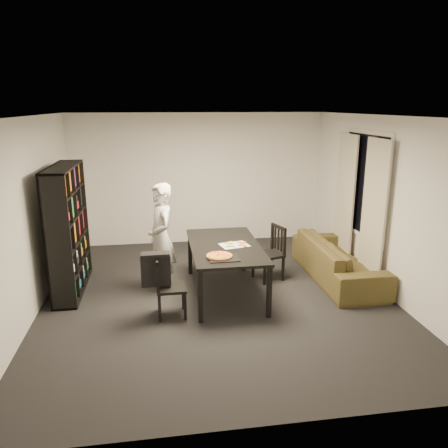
{
  "coord_description": "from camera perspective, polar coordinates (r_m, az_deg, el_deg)",
  "views": [
    {
      "loc": [
        -0.81,
        -5.9,
        2.75
      ],
      "look_at": [
        0.13,
        0.21,
        1.05
      ],
      "focal_mm": 35.0,
      "sensor_mm": 36.0,
      "label": 1
    }
  ],
  "objects": [
    {
      "name": "curtain_right",
      "position": [
        7.88,
        15.51,
        3.1
      ],
      "size": [
        0.03,
        0.7,
        2.25
      ],
      "primitive_type": "cube",
      "color": "beige",
      "rests_on": "room"
    },
    {
      "name": "chair_right",
      "position": [
        7.08,
        6.39,
        -3.24
      ],
      "size": [
        0.52,
        0.52,
        0.88
      ],
      "rotation": [
        0.0,
        0.0,
        -1.25
      ],
      "color": "black",
      "rests_on": "room"
    },
    {
      "name": "pizza_slices",
      "position": [
        6.39,
        1.55,
        -2.64
      ],
      "size": [
        0.44,
        0.4,
        0.01
      ],
      "primitive_type": null,
      "rotation": [
        0.0,
        0.0,
        0.28
      ],
      "color": "gold",
      "rests_on": "dining_table"
    },
    {
      "name": "draped_jacket",
      "position": [
        5.78,
        -8.91,
        -5.72
      ],
      "size": [
        0.39,
        0.17,
        0.46
      ],
      "rotation": [
        0.0,
        0.0,
        1.59
      ],
      "color": "black",
      "rests_on": "chair_left"
    },
    {
      "name": "sofa",
      "position": [
        7.33,
        14.65,
        -4.53
      ],
      "size": [
        0.85,
        2.18,
        0.64
      ],
      "primitive_type": "imported",
      "rotation": [
        0.0,
        0.0,
        1.57
      ],
      "color": "#3E2E18",
      "rests_on": "room"
    },
    {
      "name": "baking_tray",
      "position": [
        5.84,
        -0.03,
        -4.48
      ],
      "size": [
        0.4,
        0.33,
        0.01
      ],
      "primitive_type": "cube",
      "rotation": [
        0.0,
        0.0,
        0.01
      ],
      "color": "black",
      "rests_on": "dining_table"
    },
    {
      "name": "window_pane",
      "position": [
        7.4,
        17.92,
        4.9
      ],
      "size": [
        0.02,
        1.4,
        1.6
      ],
      "primitive_type": "cube",
      "color": "black",
      "rests_on": "room"
    },
    {
      "name": "pepperoni_pizza",
      "position": [
        5.87,
        -0.62,
        -4.18
      ],
      "size": [
        0.35,
        0.35,
        0.03
      ],
      "rotation": [
        0.0,
        0.0,
        -0.31
      ],
      "color": "#A66130",
      "rests_on": "dining_table"
    },
    {
      "name": "curtain_left",
      "position": [
        6.97,
        18.93,
        1.27
      ],
      "size": [
        0.03,
        0.7,
        2.25
      ],
      "primitive_type": "cube",
      "color": "beige",
      "rests_on": "room"
    },
    {
      "name": "chair_left",
      "position": [
        5.86,
        -7.71,
        -7.61
      ],
      "size": [
        0.39,
        0.39,
        0.83
      ],
      "rotation": [
        0.0,
        0.0,
        1.59
      ],
      "color": "black",
      "rests_on": "room"
    },
    {
      "name": "person",
      "position": [
        6.56,
        -8.21,
        -1.84
      ],
      "size": [
        0.54,
        0.69,
        1.65
      ],
      "primitive_type": "imported",
      "rotation": [
        0.0,
        0.0,
        -1.3
      ],
      "color": "silver",
      "rests_on": "room"
    },
    {
      "name": "window_frame",
      "position": [
        7.39,
        17.89,
        4.9
      ],
      "size": [
        0.03,
        1.52,
        1.72
      ],
      "primitive_type": "cube",
      "color": "white",
      "rests_on": "room"
    },
    {
      "name": "dining_table",
      "position": [
        6.42,
        0.14,
        -3.32
      ],
      "size": [
        1.01,
        1.82,
        0.76
      ],
      "color": "black",
      "rests_on": "room"
    },
    {
      "name": "bookshelf",
      "position": [
        6.88,
        -19.69,
        -0.71
      ],
      "size": [
        0.35,
        1.5,
        1.9
      ],
      "primitive_type": "cube",
      "color": "black",
      "rests_on": "room"
    },
    {
      "name": "kitchen_towel",
      "position": [
        6.38,
        1.35,
        -2.77
      ],
      "size": [
        0.46,
        0.38,
        0.01
      ],
      "primitive_type": "cube",
      "rotation": [
        0.0,
        0.0,
        0.23
      ],
      "color": "white",
      "rests_on": "dining_table"
    },
    {
      "name": "room",
      "position": [
        6.13,
        -0.91,
        1.69
      ],
      "size": [
        5.01,
        5.51,
        2.61
      ],
      "color": "black",
      "rests_on": "ground"
    }
  ]
}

